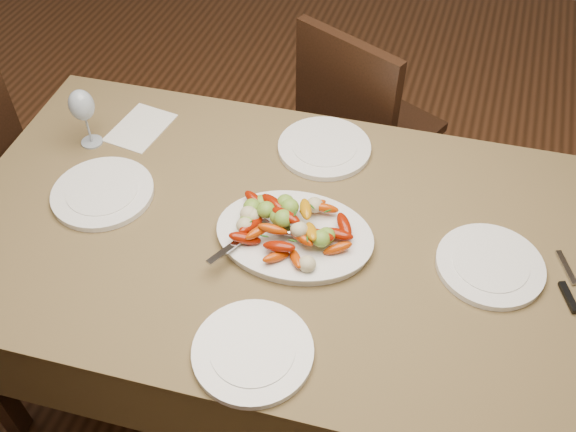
# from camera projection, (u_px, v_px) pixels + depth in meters

# --- Properties ---
(floor) EXTENTS (6.00, 6.00, 0.00)m
(floor) POSITION_uv_depth(u_px,v_px,m) (258.00, 337.00, 2.39)
(floor) COLOR #402413
(floor) RESTS_ON ground
(dining_table) EXTENTS (1.90, 1.15, 0.76)m
(dining_table) POSITION_uv_depth(u_px,v_px,m) (288.00, 312.00, 2.01)
(dining_table) COLOR brown
(dining_table) RESTS_ON ground
(chair_far) EXTENTS (0.56, 0.56, 0.95)m
(chair_far) POSITION_uv_depth(u_px,v_px,m) (372.00, 128.00, 2.48)
(chair_far) COLOR black
(chair_far) RESTS_ON ground
(serving_platter) EXTENTS (0.43, 0.33, 0.02)m
(serving_platter) POSITION_uv_depth(u_px,v_px,m) (295.00, 237.00, 1.71)
(serving_platter) COLOR white
(serving_platter) RESTS_ON dining_table
(roasted_vegetables) EXTENTS (0.35, 0.25, 0.09)m
(roasted_vegetables) POSITION_uv_depth(u_px,v_px,m) (295.00, 223.00, 1.67)
(roasted_vegetables) COLOR #751202
(roasted_vegetables) RESTS_ON serving_platter
(serving_spoon) EXTENTS (0.28, 0.16, 0.03)m
(serving_spoon) POSITION_uv_depth(u_px,v_px,m) (267.00, 233.00, 1.67)
(serving_spoon) COLOR #9EA0A8
(serving_spoon) RESTS_ON serving_platter
(plate_left) EXTENTS (0.29, 0.29, 0.02)m
(plate_left) POSITION_uv_depth(u_px,v_px,m) (103.00, 193.00, 1.82)
(plate_left) COLOR white
(plate_left) RESTS_ON dining_table
(plate_right) EXTENTS (0.28, 0.28, 0.02)m
(plate_right) POSITION_uv_depth(u_px,v_px,m) (490.00, 265.00, 1.64)
(plate_right) COLOR white
(plate_right) RESTS_ON dining_table
(plate_far) EXTENTS (0.28, 0.28, 0.02)m
(plate_far) POSITION_uv_depth(u_px,v_px,m) (324.00, 148.00, 1.96)
(plate_far) COLOR white
(plate_far) RESTS_ON dining_table
(plate_near) EXTENTS (0.28, 0.28, 0.02)m
(plate_near) POSITION_uv_depth(u_px,v_px,m) (253.00, 352.00, 1.47)
(plate_near) COLOR white
(plate_near) RESTS_ON dining_table
(wine_glass) EXTENTS (0.08, 0.08, 0.20)m
(wine_glass) POSITION_uv_depth(u_px,v_px,m) (85.00, 116.00, 1.91)
(wine_glass) COLOR #8C99A5
(wine_glass) RESTS_ON dining_table
(menu_card) EXTENTS (0.17, 0.23, 0.00)m
(menu_card) POSITION_uv_depth(u_px,v_px,m) (140.00, 128.00, 2.04)
(menu_card) COLOR silver
(menu_card) RESTS_ON dining_table
(table_knife) EXTENTS (0.10, 0.19, 0.01)m
(table_knife) POSITION_uv_depth(u_px,v_px,m) (567.00, 284.00, 1.61)
(table_knife) COLOR #9EA0A8
(table_knife) RESTS_ON dining_table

